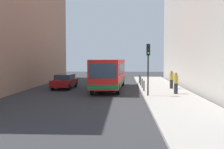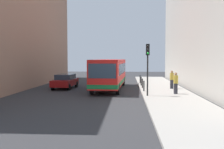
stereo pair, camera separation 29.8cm
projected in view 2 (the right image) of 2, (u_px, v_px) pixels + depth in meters
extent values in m
plane|color=#2D2D30|center=(106.00, 93.00, 24.01)|extent=(80.00, 80.00, 0.00)
cube|color=#9E9991|center=(166.00, 93.00, 23.68)|extent=(4.40, 40.00, 0.15)
cube|color=#936B56|center=(0.00, 15.00, 28.23)|extent=(7.00, 32.00, 15.36)
cube|color=#BCB7AD|center=(223.00, 10.00, 26.84)|extent=(7.00, 32.00, 15.86)
cube|color=red|center=(110.00, 72.00, 26.95)|extent=(3.01, 11.10, 2.50)
cube|color=#197238|center=(110.00, 81.00, 27.00)|extent=(3.03, 11.12, 0.36)
cube|color=#2D3D4C|center=(102.00, 71.00, 21.49)|extent=(2.26, 0.16, 1.20)
cube|color=#2D3D4C|center=(110.00, 68.00, 27.42)|extent=(2.95, 9.51, 1.00)
cylinder|color=black|center=(118.00, 89.00, 23.03)|extent=(0.33, 1.01, 1.00)
cylinder|color=black|center=(92.00, 88.00, 23.27)|extent=(0.33, 1.01, 1.00)
cylinder|color=black|center=(124.00, 81.00, 30.77)|extent=(0.33, 1.01, 1.00)
cylinder|color=black|center=(104.00, 81.00, 31.01)|extent=(0.33, 1.01, 1.00)
cube|color=maroon|center=(65.00, 82.00, 27.69)|extent=(2.03, 4.49, 0.64)
cube|color=#2D3D4C|center=(65.00, 77.00, 27.81)|extent=(1.73, 2.55, 0.52)
cylinder|color=black|center=(69.00, 87.00, 26.13)|extent=(0.25, 0.65, 0.64)
cylinder|color=black|center=(53.00, 87.00, 26.32)|extent=(0.25, 0.65, 0.64)
cylinder|color=black|center=(76.00, 84.00, 29.11)|extent=(0.25, 0.65, 0.64)
cylinder|color=black|center=(62.00, 84.00, 29.29)|extent=(0.25, 0.65, 0.64)
cube|color=silver|center=(110.00, 76.00, 37.91)|extent=(2.08, 4.51, 0.64)
cube|color=#2D3D4C|center=(110.00, 72.00, 38.03)|extent=(1.76, 2.56, 0.52)
cylinder|color=black|center=(114.00, 79.00, 36.35)|extent=(0.26, 0.65, 0.64)
cylinder|color=black|center=(102.00, 79.00, 36.55)|extent=(0.26, 0.65, 0.64)
cylinder|color=black|center=(116.00, 78.00, 39.32)|extent=(0.26, 0.65, 0.64)
cylinder|color=black|center=(105.00, 77.00, 39.52)|extent=(0.26, 0.65, 0.64)
cylinder|color=black|center=(148.00, 76.00, 21.17)|extent=(0.12, 0.12, 3.20)
cube|color=black|center=(148.00, 50.00, 21.05)|extent=(0.28, 0.24, 0.90)
sphere|color=black|center=(148.00, 46.00, 20.91)|extent=(0.16, 0.16, 0.16)
sphere|color=black|center=(148.00, 50.00, 20.92)|extent=(0.16, 0.16, 0.16)
sphere|color=green|center=(148.00, 53.00, 20.94)|extent=(0.16, 0.16, 0.16)
cylinder|color=black|center=(144.00, 86.00, 24.28)|extent=(0.11, 0.11, 0.95)
cylinder|color=black|center=(142.00, 83.00, 26.85)|extent=(0.11, 0.11, 0.95)
cylinder|color=black|center=(141.00, 81.00, 29.41)|extent=(0.11, 0.11, 0.95)
cylinder|color=black|center=(140.00, 79.00, 31.98)|extent=(0.11, 0.11, 0.95)
cylinder|color=#26262D|center=(176.00, 89.00, 22.33)|extent=(0.32, 0.32, 0.88)
cylinder|color=gold|center=(176.00, 79.00, 22.29)|extent=(0.38, 0.38, 0.68)
sphere|color=#8C6647|center=(176.00, 74.00, 22.26)|extent=(0.24, 0.24, 0.24)
cylinder|color=#26262D|center=(172.00, 84.00, 26.28)|extent=(0.32, 0.32, 0.87)
cylinder|color=gold|center=(172.00, 76.00, 26.24)|extent=(0.38, 0.38, 0.67)
sphere|color=#8C6647|center=(172.00, 72.00, 26.21)|extent=(0.24, 0.24, 0.24)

